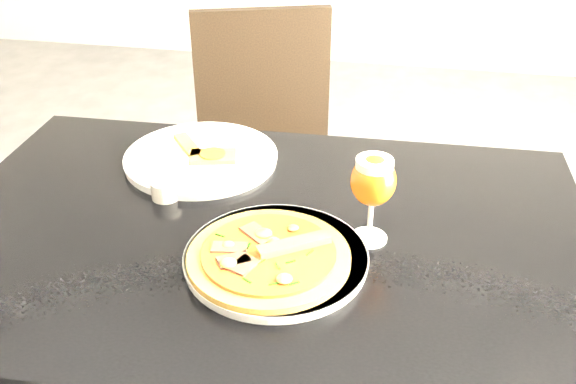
% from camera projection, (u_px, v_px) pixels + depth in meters
% --- Properties ---
extents(dining_table, '(1.22, 0.83, 0.75)m').
position_uv_depth(dining_table, '(261.00, 268.00, 1.21)').
color(dining_table, black).
rests_on(dining_table, ground).
extents(chair_far, '(0.53, 0.53, 0.92)m').
position_uv_depth(chair_far, '(268.00, 158.00, 1.91)').
color(chair_far, black).
rests_on(chair_far, ground).
extents(plate_main, '(0.41, 0.41, 0.02)m').
position_uv_depth(plate_main, '(276.00, 258.00, 1.07)').
color(plate_main, white).
rests_on(plate_main, dining_table).
extents(pizza, '(0.27, 0.27, 0.03)m').
position_uv_depth(pizza, '(269.00, 255.00, 1.05)').
color(pizza, '#A46727').
rests_on(pizza, plate_main).
extents(plate_second, '(0.39, 0.39, 0.02)m').
position_uv_depth(plate_second, '(201.00, 158.00, 1.37)').
color(plate_second, white).
rests_on(plate_second, dining_table).
extents(crust_scraps, '(0.17, 0.13, 0.01)m').
position_uv_depth(crust_scraps, '(205.00, 152.00, 1.37)').
color(crust_scraps, '#A46727').
rests_on(crust_scraps, plate_second).
extents(loose_crust, '(0.12, 0.04, 0.01)m').
position_uv_depth(loose_crust, '(182.00, 191.00, 1.27)').
color(loose_crust, '#A46727').
rests_on(loose_crust, dining_table).
extents(sauce_cup, '(0.05, 0.05, 0.04)m').
position_uv_depth(sauce_cup, '(165.00, 189.00, 1.24)').
color(sauce_cup, '#BCB6A9').
rests_on(sauce_cup, dining_table).
extents(beer_glass, '(0.08, 0.08, 0.16)m').
position_uv_depth(beer_glass, '(373.00, 182.00, 1.07)').
color(beer_glass, silver).
rests_on(beer_glass, dining_table).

